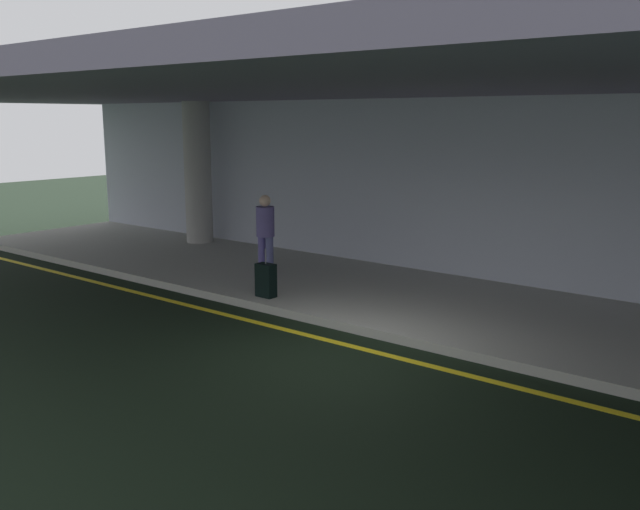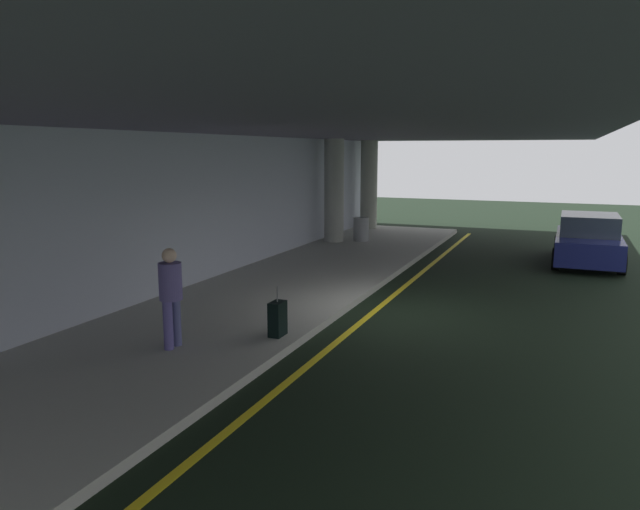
% 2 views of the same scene
% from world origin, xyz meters
% --- Properties ---
extents(ground_plane, '(60.00, 60.00, 0.00)m').
position_xyz_m(ground_plane, '(0.00, 0.00, 0.00)').
color(ground_plane, black).
extents(sidewalk, '(26.00, 4.20, 0.15)m').
position_xyz_m(sidewalk, '(0.00, 3.10, 0.07)').
color(sidewalk, '#9D9D95').
rests_on(sidewalk, ground).
extents(lane_stripe_yellow, '(26.00, 0.14, 0.01)m').
position_xyz_m(lane_stripe_yellow, '(0.00, 0.49, 0.00)').
color(lane_stripe_yellow, yellow).
rests_on(lane_stripe_yellow, ground).
extents(support_column_far_left, '(0.70, 0.70, 3.65)m').
position_xyz_m(support_column_far_left, '(-8.00, 4.55, 1.97)').
color(support_column_far_left, '#9F9D9A').
rests_on(support_column_far_left, sidewalk).
extents(ceiling_overhang, '(28.00, 13.20, 0.30)m').
position_xyz_m(ceiling_overhang, '(0.00, 2.60, 3.95)').
color(ceiling_overhang, slate).
rests_on(ceiling_overhang, support_column_far_left).
extents(terminal_back_wall, '(26.00, 0.30, 3.80)m').
position_xyz_m(terminal_back_wall, '(0.00, 5.35, 1.90)').
color(terminal_back_wall, '#AAB1C1').
rests_on(terminal_back_wall, ground).
extents(traveler_with_luggage, '(0.38, 0.38, 1.68)m').
position_xyz_m(traveler_with_luggage, '(-3.95, 2.76, 1.11)').
color(traveler_with_luggage, '#50498D').
rests_on(traveler_with_luggage, sidewalk).
extents(suitcase_upright_primary, '(0.36, 0.22, 0.90)m').
position_xyz_m(suitcase_upright_primary, '(-2.71, 1.42, 0.46)').
color(suitcase_upright_primary, black).
rests_on(suitcase_upright_primary, sidewalk).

